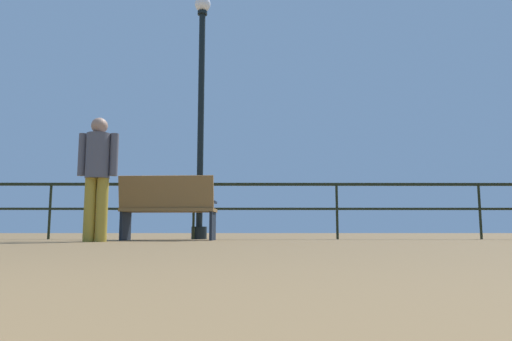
% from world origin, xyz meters
% --- Properties ---
extents(pier_railing, '(20.07, 0.05, 0.98)m').
position_xyz_m(pier_railing, '(0.00, 8.60, 0.74)').
color(pier_railing, black).
rests_on(pier_railing, ground_plane).
extents(bench_near_left, '(1.48, 0.76, 0.99)m').
position_xyz_m(bench_near_left, '(-0.28, 7.68, 0.53)').
color(bench_near_left, brown).
rests_on(bench_near_left, ground_plane).
extents(lamppost_center, '(0.30, 0.30, 4.65)m').
position_xyz_m(lamppost_center, '(0.08, 8.78, 2.55)').
color(lamppost_center, black).
rests_on(lamppost_center, ground_plane).
extents(person_at_railing, '(0.54, 0.32, 1.69)m').
position_xyz_m(person_at_railing, '(-1.08, 6.74, 0.97)').
color(person_at_railing, '#A68A2C').
rests_on(person_at_railing, ground_plane).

